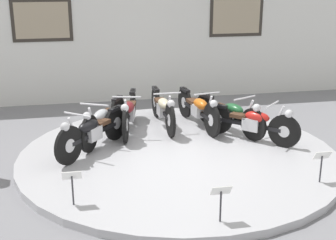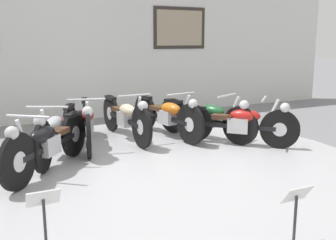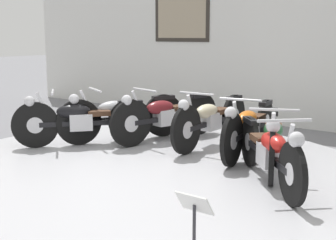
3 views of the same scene
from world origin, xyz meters
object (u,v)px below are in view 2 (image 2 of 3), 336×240
Objects in this scene: motorcycle_silver at (57,130)px; info_placard_front_left at (44,206)px; motorcycle_black at (47,142)px; motorcycle_green at (207,117)px; motorcycle_maroon at (86,121)px; motorcycle_red at (239,122)px; motorcycle_cream at (126,116)px; motorcycle_orange at (167,114)px; info_placard_front_centre at (296,202)px.

motorcycle_silver is 2.58m from info_placard_front_left.
motorcycle_black is 0.87× the size of motorcycle_green.
motorcycle_maroon is 3.88× the size of info_placard_front_left.
motorcycle_black is 1.96m from info_placard_front_left.
motorcycle_maroon reaches higher than motorcycle_red.
motorcycle_green is (1.24, -0.57, -0.02)m from motorcycle_cream.
motorcycle_maroon reaches higher than motorcycle_orange.
motorcycle_red is (2.18, -0.99, -0.03)m from motorcycle_maroon.
motorcycle_red is at bearing 30.38° from info_placard_front_left.
info_placard_front_centre is at bearing -100.62° from motorcycle_orange.
motorcycle_orange reaches higher than motorcycle_red.
motorcycle_cream is 3.90m from info_placard_front_centre.
motorcycle_orange is at bearing 127.83° from motorcycle_red.
motorcycle_black is 2.38m from motorcycle_orange.
motorcycle_maroon reaches higher than motorcycle_green.
motorcycle_red is 2.80× the size of info_placard_front_left.
motorcycle_orange is at bearing 12.04° from motorcycle_silver.
motorcycle_red is at bearing -67.76° from motorcycle_green.
motorcycle_green reaches higher than info_placard_front_left.
info_placard_front_centre is (-1.24, -3.33, -0.01)m from motorcycle_green.
motorcycle_black is at bearing -111.70° from motorcycle_silver.
info_placard_front_left is 1.00× the size of info_placard_front_centre.
motorcycle_black is 2.76m from motorcycle_green.
info_placard_front_centre is at bearing -90.02° from motorcycle_cream.
motorcycle_orange is (1.94, 0.41, -0.00)m from motorcycle_silver.
motorcycle_orange reaches higher than info_placard_front_left.
motorcycle_silver is at bearing 68.30° from motorcycle_black.
motorcycle_green is at bearing -12.18° from motorcycle_maroon.
motorcycle_red reaches higher than info_placard_front_centre.
motorcycle_black is 1.25m from motorcycle_maroon.
motorcycle_cream reaches higher than info_placard_front_centre.
info_placard_front_left is (-1.12, -2.92, -0.03)m from motorcycle_maroon.
motorcycle_silver is 0.91× the size of motorcycle_cream.
motorcycle_cream is at bearing 24.56° from motorcycle_silver.
motorcycle_cream reaches higher than motorcycle_black.
motorcycle_cream is 3.58m from info_placard_front_left.
motorcycle_maroon reaches higher than motorcycle_cream.
motorcycle_silver reaches higher than motorcycle_black.
motorcycle_red is (2.94, -0.00, -0.02)m from motorcycle_black.
motorcycle_black is 1.10× the size of motorcycle_red.
motorcycle_cream reaches higher than info_placard_front_left.
motorcycle_maroon is at bearing 155.49° from motorcycle_red.
motorcycle_black is 1.86m from motorcycle_cream.
info_placard_front_left is at bearing -103.19° from motorcycle_silver.
motorcycle_orange is 1.39× the size of motorcycle_red.
motorcycle_silver reaches higher than info_placard_front_left.
motorcycle_silver is (0.23, 0.58, 0.01)m from motorcycle_black.
info_placard_front_centre is (-0.70, -3.75, -0.02)m from motorcycle_orange.
motorcycle_black is 2.94m from motorcycle_red.
motorcycle_silver is 2.47m from motorcycle_green.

